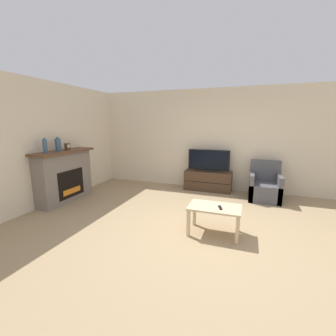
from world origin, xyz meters
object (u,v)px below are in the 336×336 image
(tv_stand, at_px, (208,181))
(mantel_vase_centre_left, at_px, (58,144))
(mantel_vase_left, at_px, (45,146))
(remote, at_px, (220,208))
(tv, at_px, (209,161))
(armchair, at_px, (264,187))
(mantel_clock, at_px, (67,146))
(fireplace, at_px, (64,176))
(coffee_table, at_px, (214,211))

(tv_stand, bearing_deg, mantel_vase_centre_left, -145.13)
(mantel_vase_left, relative_size, tv_stand, 0.25)
(remote, bearing_deg, tv, 85.29)
(mantel_vase_left, relative_size, armchair, 0.35)
(mantel_clock, relative_size, tv_stand, 0.12)
(fireplace, relative_size, coffee_table, 1.81)
(coffee_table, height_order, remote, remote)
(mantel_vase_left, distance_m, coffee_table, 3.62)
(mantel_vase_centre_left, relative_size, remote, 2.03)
(mantel_clock, bearing_deg, coffee_table, -9.87)
(mantel_clock, xyz_separation_m, armchair, (4.37, 1.55, -0.97))
(mantel_clock, xyz_separation_m, remote, (3.59, -0.65, -0.78))
(tv, bearing_deg, fireplace, -146.80)
(tv, bearing_deg, remote, -76.06)
(mantel_clock, bearing_deg, fireplace, -96.71)
(mantel_vase_left, xyz_separation_m, tv, (2.98, 2.41, -0.54))
(remote, bearing_deg, mantel_vase_centre_left, 155.15)
(fireplace, distance_m, armchair, 4.72)
(coffee_table, bearing_deg, remote, -26.33)
(mantel_vase_left, height_order, coffee_table, mantel_vase_left)
(tv, xyz_separation_m, remote, (0.61, -2.46, -0.32))
(armchair, bearing_deg, remote, -109.66)
(fireplace, height_order, mantel_clock, mantel_clock)
(mantel_vase_centre_left, distance_m, tv_stand, 3.78)
(mantel_vase_centre_left, xyz_separation_m, remote, (3.59, -0.39, -0.85))
(tv_stand, relative_size, armchair, 1.37)
(coffee_table, bearing_deg, tv_stand, 102.12)
(armchair, height_order, remote, armchair)
(mantel_vase_centre_left, distance_m, armchair, 4.85)
(fireplace, bearing_deg, mantel_vase_centre_left, -81.47)
(mantel_vase_centre_left, xyz_separation_m, tv_stand, (2.98, 2.07, -1.07))
(remote, bearing_deg, mantel_clock, 151.02)
(fireplace, xyz_separation_m, armchair, (4.39, 1.70, -0.31))
(remote, bearing_deg, coffee_table, 135.01)
(fireplace, relative_size, mantel_vase_centre_left, 4.80)
(armchair, bearing_deg, mantel_vase_left, -153.79)
(tv_stand, bearing_deg, coffee_table, -77.88)
(mantel_vase_centre_left, distance_m, tv, 3.67)
(mantel_vase_centre_left, relative_size, armchair, 0.35)
(tv_stand, xyz_separation_m, remote, (0.61, -2.46, 0.22))
(mantel_vase_left, distance_m, tv_stand, 3.98)
(armchair, distance_m, remote, 2.35)
(remote, bearing_deg, mantel_vase_left, 160.54)
(coffee_table, bearing_deg, mantel_vase_left, 179.92)
(mantel_vase_centre_left, height_order, tv_stand, mantel_vase_centre_left)
(fireplace, distance_m, tv, 3.58)
(coffee_table, bearing_deg, armchair, 67.83)
(fireplace, xyz_separation_m, mantel_vase_centre_left, (0.02, -0.11, 0.73))
(fireplace, distance_m, tv_stand, 3.59)
(mantel_vase_centre_left, relative_size, tv_stand, 0.25)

